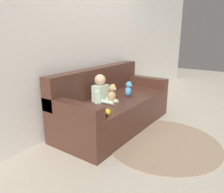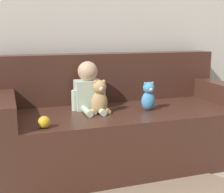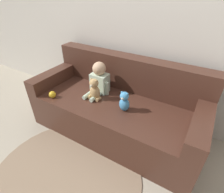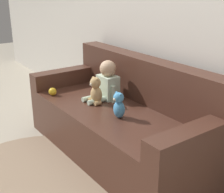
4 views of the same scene
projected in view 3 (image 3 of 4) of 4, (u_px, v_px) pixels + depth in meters
The scene contains 8 objects.
ground_plane at pixel (115, 130), 2.14m from camera, with size 12.00×12.00×0.00m, color #B7AD99.
wall_back at pixel (140, 7), 1.78m from camera, with size 8.00×0.05×2.60m.
couch at pixel (117, 108), 2.02m from camera, with size 1.88×0.81×0.84m.
person_baby at pixel (99, 79), 1.97m from camera, with size 0.26×0.32×0.36m.
teddy_bear_brown at pixel (95, 90), 1.87m from camera, with size 0.14×0.11×0.24m.
plush_toy_side at pixel (124, 102), 1.70m from camera, with size 0.10×0.10×0.22m.
toy_ball at pixel (52, 95), 1.93m from camera, with size 0.08×0.08×0.08m.
floor_rug at pixel (67, 175), 1.63m from camera, with size 1.39×1.39×0.01m.
Camera 3 is at (0.78, -1.36, 1.51)m, focal length 28.00 mm.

